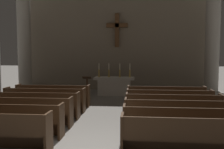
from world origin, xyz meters
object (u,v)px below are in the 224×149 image
object	(u,v)px
altar	(114,86)
lectern	(87,88)
pew_right_row_5	(169,102)
column_right_third	(212,40)
pew_right_row_6	(166,97)
column_left_third	(24,41)
pew_right_row_1	(194,137)
candlestick_outer_left	(99,72)
pew_right_row_2	(185,124)
pew_left_row_3	(22,111)
candlestick_inner_left	(109,73)
pew_left_row_4	(35,105)
pew_left_row_2	(5,120)
pew_left_row_6	(53,95)
candlestick_outer_right	(130,73)
pew_right_row_3	(178,115)
pew_right_row_4	(173,107)
candlestick_inner_right	(120,73)
pew_left_row_5	(45,100)

from	to	relation	value
altar	lectern	bearing A→B (deg)	-137.02
pew_right_row_5	column_right_third	distance (m)	6.05
pew_right_row_6	column_left_third	world-z (taller)	column_left_third
pew_right_row_1	candlestick_outer_left	size ratio (longest dim) A/B	4.28
pew_right_row_2	column_left_third	bearing A→B (deg)	135.04
pew_left_row_3	pew_right_row_6	bearing A→B (deg)	32.19
pew_left_row_3	column_left_third	size ratio (longest dim) A/B	0.52
candlestick_inner_left	pew_left_row_3	bearing A→B (deg)	-109.06
pew_right_row_5	altar	world-z (taller)	altar
pew_right_row_1	lectern	size ratio (longest dim) A/B	2.79
pew_right_row_5	candlestick_inner_left	size ratio (longest dim) A/B	4.28
column_right_third	altar	world-z (taller)	column_right_third
pew_left_row_3	pew_left_row_4	xyz separation A→B (m)	(0.00, 1.02, 0.00)
pew_left_row_2	pew_right_row_6	size ratio (longest dim) A/B	1.00
column_right_third	candlestick_outer_left	bearing A→B (deg)	-175.05
pew_left_row_6	altar	size ratio (longest dim) A/B	1.46
pew_right_row_6	candlestick_outer_right	world-z (taller)	candlestick_outer_right
pew_left_row_2	pew_right_row_6	bearing A→B (deg)	40.00
pew_right_row_3	lectern	distance (m)	6.22
pew_right_row_5	candlestick_outer_left	xyz separation A→B (m)	(-3.29, 4.14, 0.78)
pew_left_row_2	pew_right_row_6	distance (m)	6.36
pew_left_row_6	pew_left_row_3	bearing A→B (deg)	-90.00
pew_right_row_3	altar	xyz separation A→B (m)	(-2.44, 6.18, 0.06)
pew_left_row_4	pew_right_row_4	bearing A→B (deg)	0.00
candlestick_outer_left	lectern	xyz separation A→B (m)	(-0.44, -1.20, -0.71)
pew_right_row_4	pew_right_row_5	bearing A→B (deg)	90.00
pew_right_row_3	candlestick_inner_left	bearing A→B (deg)	113.87
pew_left_row_4	candlestick_inner_left	xyz separation A→B (m)	(2.14, 5.16, 0.78)
pew_right_row_1	candlestick_outer_left	world-z (taller)	candlestick_outer_left
pew_right_row_3	column_right_third	xyz separation A→B (m)	(2.88, 6.72, 2.55)
candlestick_outer_left	candlestick_inner_right	world-z (taller)	same
pew_right_row_3	candlestick_inner_left	xyz separation A→B (m)	(-2.74, 6.18, 0.78)
pew_left_row_6	altar	distance (m)	3.96
altar	pew_right_row_5	bearing A→B (deg)	-59.51
candlestick_outer_left	pew_left_row_2	bearing A→B (deg)	-102.42
column_right_third	pew_right_row_5	bearing A→B (deg)	-121.63
lectern	column_right_third	bearing A→B (deg)	14.71
altar	candlestick_outer_right	distance (m)	1.11
pew_left_row_5	pew_right_row_6	bearing A→B (deg)	11.85
pew_left_row_5	candlestick_outer_right	distance (m)	5.34
pew_right_row_2	pew_right_row_6	distance (m)	4.09
pew_left_row_6	candlestick_inner_left	distance (m)	3.86
pew_left_row_2	pew_right_row_1	size ratio (longest dim) A/B	1.00
pew_left_row_4	pew_right_row_3	size ratio (longest dim) A/B	1.00
pew_right_row_1	candlestick_inner_right	xyz separation A→B (m)	(-2.14, 8.23, 0.78)
pew_right_row_2	candlestick_outer_left	world-z (taller)	candlestick_outer_left
pew_left_row_5	pew_right_row_5	distance (m)	4.87
pew_right_row_4	column_right_third	size ratio (longest dim) A/B	0.52
pew_left_row_2	pew_left_row_6	bearing A→B (deg)	90.00
altar	pew_right_row_6	bearing A→B (deg)	-51.98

